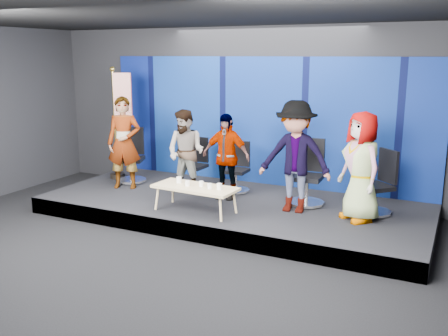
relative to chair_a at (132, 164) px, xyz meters
The scene contains 21 objects.
ground 3.87m from the chair_a, 48.51° to the right, with size 10.00×10.00×0.00m, color black.
room_walls 4.20m from the chair_a, 48.51° to the right, with size 10.02×8.02×3.51m.
riser 2.61m from the chair_a, ahead, with size 7.00×3.00×0.30m, color black.
backdrop 2.90m from the chair_a, 23.38° to the left, with size 7.00×0.08×2.60m, color #060E4E.
chair_a is the anchor object (origin of this frame).
panelist_a 0.75m from the chair_a, 68.00° to the right, with size 0.67×0.44×1.84m, color black.
chair_b 1.44m from the chair_a, ahead, with size 0.59×0.59×1.00m.
panelist_b 1.59m from the chair_a, 10.72° to the right, with size 0.79×0.62×1.63m, color black.
chair_c 2.35m from the chair_a, ahead, with size 0.57×0.57×0.98m.
panelist_c 2.38m from the chair_a, ahead, with size 0.93×0.39×1.59m, color black.
chair_d 3.83m from the chair_a, ahead, with size 0.69×0.69×1.18m.
panelist_d 3.82m from the chair_a, ahead, with size 1.23×0.71×1.91m, color black.
chair_e 5.05m from the chair_a, ahead, with size 0.87×0.87×1.10m.
panelist_e 4.89m from the chair_a, ahead, with size 0.87×0.56×1.78m, color black.
coffee_table 2.56m from the chair_a, 29.08° to the right, with size 1.49×0.70×0.45m.
mug_a 2.20m from the chair_a, 31.82° to the right, with size 0.09×0.09×0.11m, color white.
mug_b 2.46m from the chair_a, 31.24° to the right, with size 0.08×0.08×0.09m, color white.
mug_c 2.62m from the chair_a, 27.21° to the right, with size 0.08×0.08×0.09m, color white.
mug_d 2.84m from the chair_a, 26.75° to the right, with size 0.08×0.08×0.09m, color white.
mug_e 2.97m from the chair_a, 24.78° to the right, with size 0.09×0.09×0.10m, color white.
flag_stand 0.97m from the chair_a, 158.78° to the left, with size 0.54×0.32×2.40m.
Camera 1 is at (3.74, -5.55, 2.94)m, focal length 40.00 mm.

